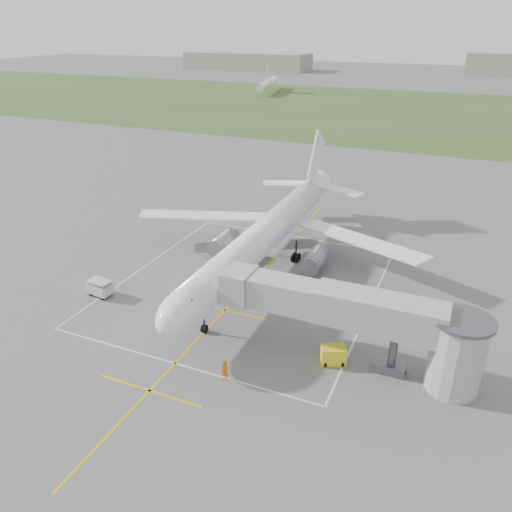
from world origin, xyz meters
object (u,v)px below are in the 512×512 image
at_px(gpu_unit, 333,355).
at_px(ramp_worker_wing, 219,252).
at_px(ramp_worker_nose, 225,370).
at_px(airliner, 264,236).
at_px(jet_bridge, 369,321).
at_px(baggage_cart, 100,288).

height_order(gpu_unit, ramp_worker_wing, gpu_unit).
height_order(gpu_unit, ramp_worker_nose, ramp_worker_nose).
distance_m(ramp_worker_nose, ramp_worker_wing, 24.58).
bearing_deg(ramp_worker_wing, ramp_worker_nose, 152.92).
relative_size(gpu_unit, ramp_worker_nose, 1.36).
bearing_deg(ramp_worker_nose, airliner, 117.06).
bearing_deg(jet_bridge, gpu_unit, -166.15).
distance_m(jet_bridge, ramp_worker_wing, 27.12).
xyz_separation_m(airliner, baggage_cart, (-14.24, -13.47, -3.44)).
bearing_deg(ramp_worker_nose, gpu_unit, 50.64).
relative_size(airliner, gpu_unit, 18.08).
bearing_deg(ramp_worker_wing, jet_bridge, -179.39).
relative_size(jet_bridge, gpu_unit, 9.05).
xyz_separation_m(airliner, ramp_worker_wing, (-6.57, 0.68, -3.59)).
xyz_separation_m(jet_bridge, baggage_cart, (-29.96, 0.78, -3.79)).
bearing_deg(jet_bridge, ramp_worker_wing, 146.18).
xyz_separation_m(gpu_unit, ramp_worker_nose, (-7.84, -6.00, 0.14)).
distance_m(airliner, ramp_worker_nose, 21.82).
bearing_deg(airliner, gpu_unit, -48.94).
bearing_deg(baggage_cart, ramp_worker_wing, 68.23).
height_order(jet_bridge, ramp_worker_wing, jet_bridge).
bearing_deg(baggage_cart, gpu_unit, 3.63).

